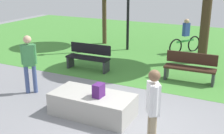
{
  "coord_description": "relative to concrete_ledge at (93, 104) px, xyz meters",
  "views": [
    {
      "loc": [
        2.22,
        -5.43,
        3.31
      ],
      "look_at": [
        -1.02,
        1.14,
        0.92
      ],
      "focal_mm": 46.14,
      "sensor_mm": 36.0,
      "label": 1
    }
  ],
  "objects": [
    {
      "name": "grass_lawn",
      "position": [
        1.02,
        8.01,
        -0.27
      ],
      "size": [
        26.6,
        11.83,
        0.01
      ],
      "primitive_type": "cube",
      "color": "#478C38",
      "rests_on": "ground_plane"
    },
    {
      "name": "skater_watching",
      "position": [
        -2.29,
        0.42,
        0.71
      ],
      "size": [
        0.38,
        0.35,
        1.69
      ],
      "color": "#3F5184",
      "rests_on": "ground_plane"
    },
    {
      "name": "cyclist_on_bicycle",
      "position": [
        0.7,
        6.83,
        0.36
      ],
      "size": [
        1.01,
        1.58,
        1.52
      ],
      "color": "black",
      "rests_on": "ground_plane"
    },
    {
      "name": "concrete_ledge",
      "position": [
        0.0,
        0.0,
        0.0
      ],
      "size": [
        2.01,
        0.98,
        0.55
      ],
      "primitive_type": "cube",
      "color": "#A8A59E",
      "rests_on": "ground_plane"
    },
    {
      "name": "park_bench_by_oak",
      "position": [
        -1.89,
        3.01,
        0.21
      ],
      "size": [
        1.61,
        0.51,
        0.91
      ],
      "color": "black",
      "rests_on": "ground_plane"
    },
    {
      "name": "park_bench_center_lawn",
      "position": [
        1.63,
        3.4,
        0.21
      ],
      "size": [
        1.61,
        0.51,
        0.91
      ],
      "color": "#331E14",
      "rests_on": "ground_plane"
    },
    {
      "name": "backpack_on_ledge",
      "position": [
        0.22,
        -0.07,
        0.44
      ],
      "size": [
        0.21,
        0.29,
        0.32
      ],
      "primitive_type": "cube",
      "rotation": [
        0.0,
        0.0,
        1.53
      ],
      "color": "#4C1E66",
      "rests_on": "concrete_ledge"
    },
    {
      "name": "ground_plane",
      "position": [
        1.02,
        -0.07,
        -0.28
      ],
      "size": [
        28.0,
        28.0,
        0.0
      ],
      "primitive_type": "plane",
      "color": "gray"
    },
    {
      "name": "skater_performing_trick",
      "position": [
        1.78,
        -0.82,
        0.7
      ],
      "size": [
        0.34,
        0.38,
        1.68
      ],
      "color": "tan",
      "rests_on": "ground_plane"
    }
  ]
}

